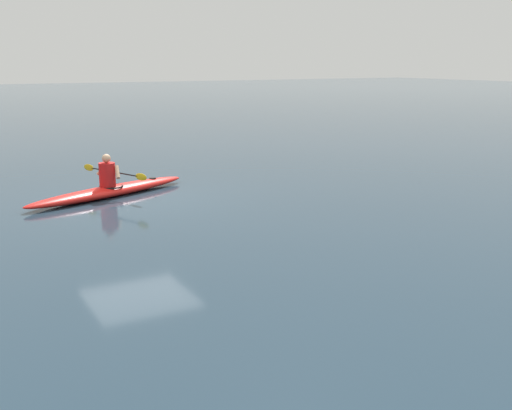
# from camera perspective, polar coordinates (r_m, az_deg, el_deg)

# --- Properties ---
(ground_plane) EXTENTS (160.00, 160.00, 0.00)m
(ground_plane) POSITION_cam_1_polar(r_m,az_deg,el_deg) (14.80, -11.19, 0.48)
(ground_plane) COLOR #233847
(kayak) EXTENTS (4.53, 2.28, 0.26)m
(kayak) POSITION_cam_1_polar(r_m,az_deg,el_deg) (15.29, -13.50, 1.28)
(kayak) COLOR red
(kayak) RESTS_ON ground
(kayaker) EXTENTS (0.92, 2.28, 0.79)m
(kayaker) POSITION_cam_1_polar(r_m,az_deg,el_deg) (15.19, -13.68, 2.94)
(kayaker) COLOR red
(kayaker) RESTS_ON kayak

